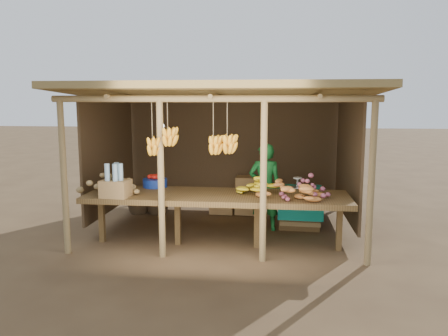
# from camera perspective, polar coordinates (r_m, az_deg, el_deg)

# --- Properties ---
(ground) EXTENTS (60.00, 60.00, 0.00)m
(ground) POSITION_cam_1_polar(r_m,az_deg,el_deg) (7.61, 0.00, -7.84)
(ground) COLOR brown
(ground) RESTS_ON ground
(stall_structure) EXTENTS (4.70, 3.50, 2.43)m
(stall_structure) POSITION_cam_1_polar(r_m,az_deg,el_deg) (7.35, -0.19, 6.78)
(stall_structure) COLOR #967C4D
(stall_structure) RESTS_ON ground
(counter) EXTENTS (3.90, 1.05, 0.80)m
(counter) POSITION_cam_1_polar(r_m,az_deg,el_deg) (6.52, -0.94, -3.95)
(counter) COLOR brown
(counter) RESTS_ON ground
(potato_heap) EXTENTS (0.98, 0.62, 0.36)m
(potato_heap) POSITION_cam_1_polar(r_m,az_deg,el_deg) (6.71, -14.94, -1.76)
(potato_heap) COLOR #9C8150
(potato_heap) RESTS_ON counter
(sweet_potato_heap) EXTENTS (0.93, 0.63, 0.35)m
(sweet_potato_heap) POSITION_cam_1_polar(r_m,az_deg,el_deg) (6.20, 8.60, -2.45)
(sweet_potato_heap) COLOR #C57732
(sweet_potato_heap) RESTS_ON counter
(onion_heap) EXTENTS (0.77, 0.49, 0.35)m
(onion_heap) POSITION_cam_1_polar(r_m,az_deg,el_deg) (6.28, 10.85, -2.36)
(onion_heap) COLOR #AF556D
(onion_heap) RESTS_ON counter
(banana_pile) EXTENTS (0.70, 0.54, 0.35)m
(banana_pile) POSITION_cam_1_polar(r_m,az_deg,el_deg) (6.49, 4.64, -1.91)
(banana_pile) COLOR yellow
(banana_pile) RESTS_ON counter
(tomato_basin) EXTENTS (0.39, 0.39, 0.20)m
(tomato_basin) POSITION_cam_1_polar(r_m,az_deg,el_deg) (7.12, -9.00, -1.80)
(tomato_basin) COLOR navy
(tomato_basin) RESTS_ON counter
(bottle_box) EXTENTS (0.41, 0.34, 0.50)m
(bottle_box) POSITION_cam_1_polar(r_m,az_deg,el_deg) (6.46, -13.99, -2.05)
(bottle_box) COLOR #9C7646
(bottle_box) RESTS_ON counter
(vendor) EXTENTS (0.56, 0.39, 1.48)m
(vendor) POSITION_cam_1_polar(r_m,az_deg,el_deg) (7.37, 5.36, -2.48)
(vendor) COLOR #176B2B
(vendor) RESTS_ON ground
(tarp_crate) EXTENTS (0.79, 0.69, 0.90)m
(tarp_crate) POSITION_cam_1_polar(r_m,az_deg,el_deg) (7.70, 9.83, -4.92)
(tarp_crate) COLOR brown
(tarp_crate) RESTS_ON ground
(carton_stack) EXTENTS (0.97, 0.39, 0.72)m
(carton_stack) POSITION_cam_1_polar(r_m,az_deg,el_deg) (8.45, 1.99, -3.94)
(carton_stack) COLOR #9C7646
(carton_stack) RESTS_ON ground
(burlap_sacks) EXTENTS (0.80, 0.42, 0.56)m
(burlap_sacks) POSITION_cam_1_polar(r_m,az_deg,el_deg) (8.63, -9.89, -4.30)
(burlap_sacks) COLOR #4D3923
(burlap_sacks) RESTS_ON ground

